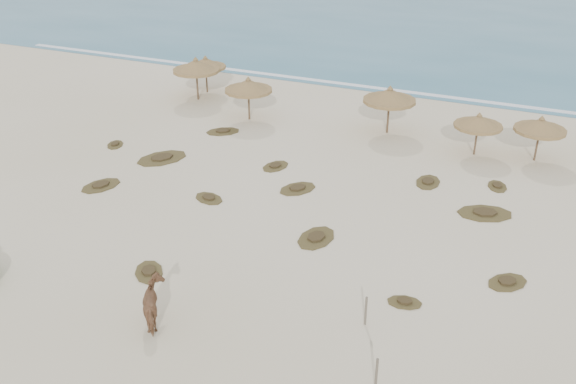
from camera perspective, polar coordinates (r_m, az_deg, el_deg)
name	(u,v)px	position (r m, az deg, el deg)	size (l,w,h in m)	color
ground	(235,264)	(27.81, -4.70, -6.37)	(160.00, 160.00, 0.00)	beige
foam_line	(394,90)	(50.06, 9.42, 8.90)	(70.00, 0.60, 0.01)	silver
palapa_0	(206,64)	(48.83, -7.33, 11.25)	(3.35, 3.35, 2.81)	brown
palapa_1	(196,66)	(47.18, -8.18, 10.99)	(4.23, 4.23, 3.17)	brown
palapa_2	(248,86)	(42.88, -3.54, 9.37)	(3.24, 3.24, 2.97)	brown
palapa_3	(390,96)	(40.96, 9.02, 8.41)	(4.09, 4.09, 3.13)	brown
palapa_4	(479,122)	(38.89, 16.58, 5.99)	(3.19, 3.19, 2.63)	brown
palapa_5	(541,126)	(39.17, 21.54, 5.49)	(3.11, 3.11, 2.75)	brown
horse	(155,304)	(24.48, -11.72, -9.74)	(0.91, 1.99, 1.68)	#936242
fence_post_near	(376,373)	(21.74, 7.87, -15.68)	(0.09, 0.09, 1.21)	#665C4D
fence_post_far	(366,311)	(24.20, 6.93, -10.44)	(0.09, 0.09, 1.23)	#665C4D
scrub_0	(101,185)	(35.62, -16.30, 0.57)	(2.13, 2.58, 0.16)	brown
scrub_1	(162,158)	(38.16, -11.14, 2.99)	(3.27, 3.60, 0.16)	brown
scrub_2	(209,198)	(33.13, -7.05, -0.54)	(1.98, 1.63, 0.16)	brown
scrub_3	(298,188)	(33.86, 0.85, 0.32)	(2.30, 2.53, 0.16)	brown
scrub_4	(507,282)	(27.98, 18.92, -7.58)	(2.08, 2.16, 0.16)	brown
scrub_5	(485,213)	(32.93, 17.09, -1.80)	(3.16, 2.63, 0.16)	brown
scrub_6	(223,131)	(41.55, -5.80, 5.39)	(2.55, 2.42, 0.16)	brown
scrub_7	(428,182)	(35.38, 12.33, 0.88)	(1.27, 1.95, 0.16)	brown
scrub_8	(115,145)	(40.71, -15.12, 4.10)	(1.48, 1.72, 0.16)	brown
scrub_9	(316,238)	(29.48, 2.53, -4.07)	(1.80, 2.49, 0.16)	brown
scrub_10	(497,186)	(35.88, 18.11, 0.50)	(1.36, 1.72, 0.16)	brown
scrub_11	(149,272)	(27.75, -12.27, -6.93)	(2.03, 2.13, 0.16)	brown
scrub_12	(405,302)	(25.81, 10.32, -9.60)	(1.52, 1.14, 0.16)	brown
scrub_13	(275,166)	(36.42, -1.12, 2.32)	(1.61, 2.05, 0.16)	brown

